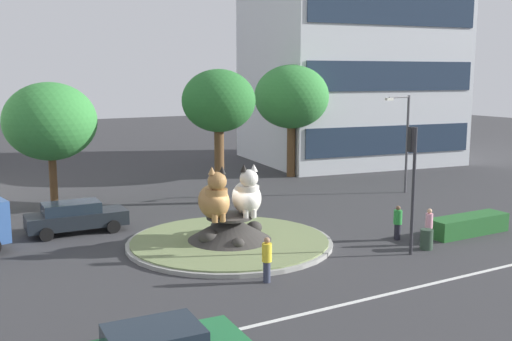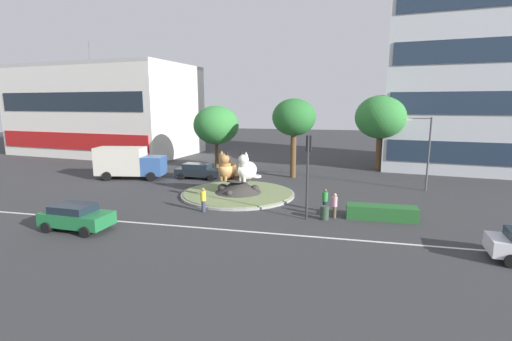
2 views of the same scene
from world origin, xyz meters
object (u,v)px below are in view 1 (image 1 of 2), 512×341
(pedestrian_yellow_shirt, at_px, (267,259))
(litter_bin, at_px, (426,239))
(cat_statue_white, at_px, (247,196))
(broadleaf_tree_behind_island, at_px, (292,97))
(cat_statue_tabby, at_px, (215,199))
(traffic_light_mast, at_px, (413,167))
(second_tree_near_tower, at_px, (50,122))
(streetlight_arm, at_px, (405,136))
(pedestrian_pink_shirt, at_px, (429,226))
(third_tree_left, at_px, (219,102))
(parked_car_right, at_px, (75,217))
(pedestrian_green_shirt, at_px, (398,222))

(pedestrian_yellow_shirt, xyz_separation_m, litter_bin, (8.29, 0.17, -0.46))
(cat_statue_white, height_order, broadleaf_tree_behind_island, broadleaf_tree_behind_island)
(cat_statue_tabby, height_order, cat_statue_white, cat_statue_tabby)
(traffic_light_mast, relative_size, second_tree_near_tower, 0.76)
(pedestrian_yellow_shirt, bearing_deg, streetlight_arm, 155.53)
(second_tree_near_tower, height_order, pedestrian_pink_shirt, second_tree_near_tower)
(traffic_light_mast, xyz_separation_m, second_tree_near_tower, (-11.64, 15.92, 1.27))
(third_tree_left, xyz_separation_m, pedestrian_yellow_shirt, (-4.58, -13.35, -5.13))
(cat_statue_tabby, height_order, pedestrian_pink_shirt, cat_statue_tabby)
(cat_statue_tabby, xyz_separation_m, cat_statue_white, (1.64, 0.03, -0.01))
(third_tree_left, distance_m, litter_bin, 14.78)
(second_tree_near_tower, relative_size, pedestrian_pink_shirt, 4.34)
(pedestrian_yellow_shirt, relative_size, parked_car_right, 0.36)
(streetlight_arm, height_order, pedestrian_pink_shirt, streetlight_arm)
(traffic_light_mast, height_order, pedestrian_pink_shirt, traffic_light_mast)
(pedestrian_yellow_shirt, xyz_separation_m, parked_car_right, (-4.55, 10.60, -0.10))
(cat_statue_tabby, relative_size, second_tree_near_tower, 0.34)
(streetlight_arm, distance_m, pedestrian_green_shirt, 11.88)
(third_tree_left, distance_m, pedestrian_pink_shirt, 14.35)
(cat_statue_white, height_order, third_tree_left, third_tree_left)
(second_tree_near_tower, relative_size, litter_bin, 8.04)
(parked_car_right, bearing_deg, traffic_light_mast, -40.19)
(second_tree_near_tower, distance_m, streetlight_arm, 21.61)
(cat_statue_tabby, bearing_deg, parked_car_right, -130.65)
(cat_statue_tabby, relative_size, pedestrian_green_shirt, 1.50)
(traffic_light_mast, height_order, pedestrian_green_shirt, traffic_light_mast)
(traffic_light_mast, relative_size, pedestrian_green_shirt, 3.35)
(streetlight_arm, bearing_deg, pedestrian_green_shirt, 39.27)
(pedestrian_pink_shirt, bearing_deg, third_tree_left, -104.98)
(cat_statue_white, relative_size, litter_bin, 2.73)
(pedestrian_green_shirt, xyz_separation_m, parked_car_right, (-12.77, 8.64, -0.04))
(cat_statue_white, distance_m, parked_car_right, 8.68)
(third_tree_left, xyz_separation_m, streetlight_arm, (11.71, -3.16, -2.31))
(parked_car_right, bearing_deg, third_tree_left, 18.62)
(cat_statue_white, xyz_separation_m, second_tree_near_tower, (-6.36, 11.05, 2.83))
(second_tree_near_tower, distance_m, litter_bin, 20.83)
(pedestrian_green_shirt, bearing_deg, third_tree_left, -118.40)
(streetlight_arm, height_order, pedestrian_yellow_shirt, streetlight_arm)
(broadleaf_tree_behind_island, distance_m, third_tree_left, 10.60)
(cat_statue_tabby, relative_size, pedestrian_yellow_shirt, 1.42)
(cat_statue_tabby, height_order, pedestrian_green_shirt, cat_statue_tabby)
(cat_statue_tabby, xyz_separation_m, pedestrian_green_shirt, (8.00, -2.94, -1.38))
(broadleaf_tree_behind_island, relative_size, litter_bin, 9.29)
(cat_statue_tabby, bearing_deg, pedestrian_green_shirt, 79.31)
(streetlight_arm, bearing_deg, cat_statue_white, 13.74)
(broadleaf_tree_behind_island, height_order, litter_bin, broadleaf_tree_behind_island)
(streetlight_arm, relative_size, parked_car_right, 1.32)
(cat_statue_white, bearing_deg, parked_car_right, -114.14)
(litter_bin, bearing_deg, pedestrian_yellow_shirt, -178.81)
(traffic_light_mast, relative_size, streetlight_arm, 0.87)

